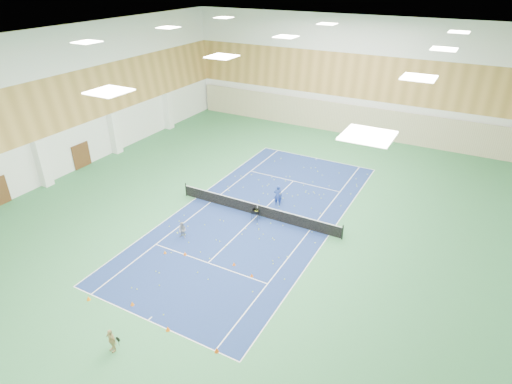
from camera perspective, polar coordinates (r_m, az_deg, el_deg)
ground at (r=31.26m, az=0.19°, el=-3.15°), size 40.00×40.00×0.00m
room_shell at (r=28.62m, az=0.21°, el=7.18°), size 36.00×40.00×12.00m
wood_cladding at (r=27.97m, az=0.22°, el=11.01°), size 36.00×40.00×8.00m
ceiling_light_grid at (r=27.08m, az=0.23°, el=18.96°), size 21.40×25.40×0.06m
court_surface at (r=31.26m, az=0.19°, el=-3.15°), size 10.97×23.77×0.01m
tennis_balls_scatter at (r=31.24m, az=0.19°, el=-3.08°), size 10.57×22.77×0.07m
tennis_net at (r=30.98m, az=0.19°, el=-2.28°), size 12.80×0.10×1.10m
back_curtain at (r=47.42m, az=11.75°, el=9.53°), size 35.40×0.16×3.20m
door_left_b at (r=41.45m, az=-22.25°, el=4.52°), size 0.08×1.80×2.20m
coach at (r=32.24m, az=2.94°, el=-0.44°), size 0.72×0.61×1.68m
child_court at (r=28.96m, az=-9.78°, el=-5.04°), size 0.60×0.48×1.17m
child_apron at (r=22.24m, az=-18.73°, el=-18.20°), size 0.81×0.46×1.31m
ball_cart at (r=30.52m, az=-0.07°, el=-3.05°), size 0.56×0.56×0.86m
cone_svc_a at (r=27.93m, az=-12.05°, el=-7.84°), size 0.19×0.19×0.21m
cone_svc_b at (r=27.56m, az=-9.46°, el=-8.08°), size 0.22×0.22×0.24m
cone_svc_c at (r=26.40m, az=-2.95°, el=-9.53°), size 0.21×0.21×0.23m
cone_svc_d at (r=25.52m, az=-0.57°, el=-11.01°), size 0.20×0.20×0.22m
cone_base_a at (r=25.70m, az=-21.44°, el=-13.03°), size 0.22×0.22×0.25m
cone_base_b at (r=24.62m, az=-16.18°, el=-14.08°), size 0.22×0.22×0.25m
cone_base_c at (r=22.85m, az=-11.69°, el=-17.39°), size 0.23×0.23×0.25m
cone_base_d at (r=21.58m, az=-5.27°, el=-20.23°), size 0.23×0.23×0.25m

